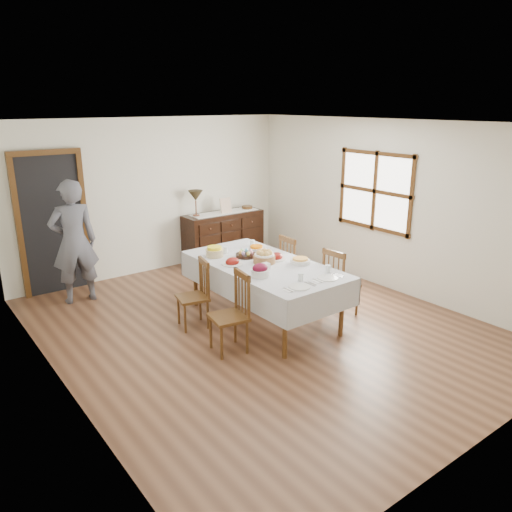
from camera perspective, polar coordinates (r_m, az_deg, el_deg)
ground at (r=6.64m, az=0.52°, el=-8.06°), size 6.00×6.00×0.00m
room_shell at (r=6.37m, az=-2.80°, el=6.40°), size 5.02×6.02×2.65m
dining_table at (r=6.59m, az=0.87°, el=-1.66°), size 1.20×2.33×0.80m
chair_left_near at (r=5.86m, az=-2.73°, el=-6.41°), size 0.46×0.46×0.96m
chair_left_far at (r=6.54m, az=-6.90°, el=-4.25°), size 0.45×0.45×0.90m
chair_right_near at (r=6.87m, az=9.45°, el=-3.01°), size 0.43×0.43×0.96m
chair_right_far at (r=7.48m, az=4.33°, el=-1.18°), size 0.42×0.42×0.95m
sideboard at (r=9.24m, az=-3.74°, el=2.24°), size 1.50×0.54×0.90m
person at (r=7.62m, az=-20.14°, el=1.96°), size 0.64×0.44×1.93m
bread_basket at (r=6.57m, az=0.96°, el=-0.13°), size 0.29×0.29×0.18m
egg_basket at (r=6.83m, az=-1.14°, el=0.16°), size 0.28×0.28×0.10m
ham_platter_a at (r=6.52m, az=-2.72°, el=-0.72°), size 0.28×0.28×0.11m
ham_platter_b at (r=6.74m, az=2.32°, el=-0.13°), size 0.28×0.28×0.11m
beet_bowl at (r=6.07m, az=0.47°, el=-1.69°), size 0.23×0.23×0.16m
carrot_bowl at (r=7.07m, az=0.04°, el=0.82°), size 0.22×0.22×0.09m
pineapple_bowl at (r=6.87m, az=-4.76°, el=0.48°), size 0.24×0.24×0.14m
casserole_dish at (r=6.58m, az=5.08°, el=-0.57°), size 0.26×0.26×0.08m
butter_dish at (r=6.35m, az=0.93°, el=-1.17°), size 0.14×0.09×0.07m
setting_left at (r=5.81m, az=4.98°, el=-3.16°), size 0.42×0.31×0.10m
setting_right at (r=6.13m, az=8.16°, el=-2.16°), size 0.42×0.31×0.10m
glass_far_a at (r=7.00m, az=-3.51°, el=0.68°), size 0.07×0.07×0.09m
glass_far_b at (r=7.35m, az=-0.41°, el=1.50°), size 0.07×0.07×0.09m
runner at (r=9.14m, az=-3.62°, el=5.00°), size 1.30×0.35×0.01m
table_lamp at (r=8.82m, az=-6.92°, el=6.78°), size 0.26×0.26×0.46m
picture_frame at (r=9.06m, az=-3.48°, el=5.77°), size 0.22×0.08×0.28m
deco_bowl at (r=9.44m, az=-1.02°, el=5.57°), size 0.20×0.20×0.06m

